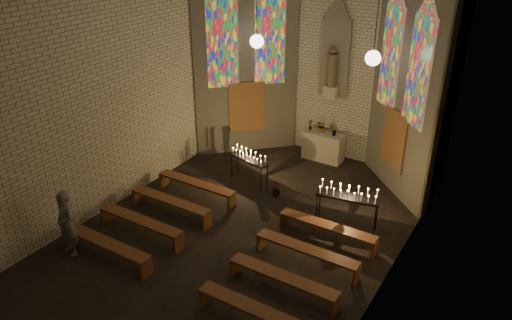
# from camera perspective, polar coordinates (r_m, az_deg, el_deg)

# --- Properties ---
(floor) EXTENTS (12.00, 12.00, 0.00)m
(floor) POSITION_cam_1_polar(r_m,az_deg,el_deg) (13.67, -2.21, -8.55)
(floor) COLOR black
(floor) RESTS_ON ground
(room) EXTENTS (8.22, 12.43, 7.00)m
(room) POSITION_cam_1_polar(r_m,az_deg,el_deg) (14.69, 4.98, 10.08)
(room) COLOR beige
(room) RESTS_ON ground
(altar) EXTENTS (1.40, 0.60, 1.00)m
(altar) POSITION_cam_1_polar(r_m,az_deg,el_deg) (17.59, 7.69, 1.57)
(altar) COLOR #BEB79B
(altar) RESTS_ON ground
(flower_vase_left) EXTENTS (0.23, 0.19, 0.38)m
(flower_vase_left) POSITION_cam_1_polar(r_m,az_deg,el_deg) (17.55, 6.23, 4.05)
(flower_vase_left) COLOR #4C723F
(flower_vase_left) RESTS_ON altar
(flower_vase_center) EXTENTS (0.48, 0.45, 0.43)m
(flower_vase_center) POSITION_cam_1_polar(r_m,az_deg,el_deg) (17.38, 7.56, 3.83)
(flower_vase_center) COLOR #4C723F
(flower_vase_center) RESTS_ON altar
(flower_vase_right) EXTENTS (0.20, 0.16, 0.34)m
(flower_vase_right) POSITION_cam_1_polar(r_m,az_deg,el_deg) (17.18, 8.99, 3.31)
(flower_vase_right) COLOR #4C723F
(flower_vase_right) RESTS_ON altar
(aisle_flower_pot) EXTENTS (0.32, 0.32, 0.44)m
(aisle_flower_pot) POSITION_cam_1_polar(r_m,az_deg,el_deg) (15.31, 2.30, -3.39)
(aisle_flower_pot) COLOR #4C723F
(aisle_flower_pot) RESTS_ON ground
(votive_stand_left) EXTENTS (1.52, 0.71, 1.08)m
(votive_stand_left) POSITION_cam_1_polar(r_m,az_deg,el_deg) (15.69, -0.83, 0.35)
(votive_stand_left) COLOR black
(votive_stand_left) RESTS_ON ground
(votive_stand_right) EXTENTS (1.75, 0.69, 1.25)m
(votive_stand_right) POSITION_cam_1_polar(r_m,az_deg,el_deg) (13.60, 10.48, -3.85)
(votive_stand_right) COLOR black
(votive_stand_right) RESTS_ON ground
(pew_left_0) EXTENTS (2.67, 0.38, 0.51)m
(pew_left_0) POSITION_cam_1_polar(r_m,az_deg,el_deg) (15.26, -6.85, -2.82)
(pew_left_0) COLOR #583219
(pew_left_0) RESTS_ON ground
(pew_right_0) EXTENTS (2.67, 0.38, 0.51)m
(pew_right_0) POSITION_cam_1_polar(r_m,az_deg,el_deg) (13.34, 8.16, -7.65)
(pew_right_0) COLOR #583219
(pew_right_0) RESTS_ON ground
(pew_left_1) EXTENTS (2.67, 0.38, 0.51)m
(pew_left_1) POSITION_cam_1_polar(r_m,az_deg,el_deg) (14.48, -9.78, -4.78)
(pew_left_1) COLOR #583219
(pew_left_1) RESTS_ON ground
(pew_right_1) EXTENTS (2.67, 0.38, 0.51)m
(pew_right_1) POSITION_cam_1_polar(r_m,az_deg,el_deg) (12.44, 5.83, -10.33)
(pew_right_1) COLOR #583219
(pew_right_1) RESTS_ON ground
(pew_left_2) EXTENTS (2.67, 0.38, 0.51)m
(pew_left_2) POSITION_cam_1_polar(r_m,az_deg,el_deg) (13.76, -13.04, -6.93)
(pew_left_2) COLOR #583219
(pew_left_2) RESTS_ON ground
(pew_right_2) EXTENTS (2.67, 0.38, 0.51)m
(pew_right_2) POSITION_cam_1_polar(r_m,az_deg,el_deg) (11.59, 3.10, -13.39)
(pew_right_2) COLOR #583219
(pew_right_2) RESTS_ON ground
(pew_left_3) EXTENTS (2.67, 0.38, 0.51)m
(pew_left_3) POSITION_cam_1_polar(r_m,az_deg,el_deg) (13.12, -16.69, -9.29)
(pew_left_3) COLOR #583219
(pew_left_3) RESTS_ON ground
(pew_right_3) EXTENTS (2.67, 0.38, 0.51)m
(pew_right_3) POSITION_cam_1_polar(r_m,az_deg,el_deg) (10.81, -0.12, -16.88)
(pew_right_3) COLOR #583219
(pew_right_3) RESTS_ON ground
(visitor) EXTENTS (0.73, 0.56, 1.78)m
(visitor) POSITION_cam_1_polar(r_m,az_deg,el_deg) (13.36, -20.87, -6.82)
(visitor) COLOR #55545F
(visitor) RESTS_ON ground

